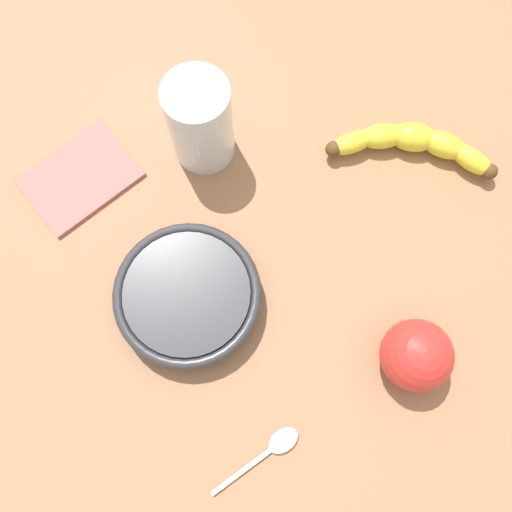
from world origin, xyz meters
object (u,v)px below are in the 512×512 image
object	(u,v)px
apple_fruit	(419,353)
smoothie_glass	(201,124)
ceramic_bowl	(186,292)
teaspoon	(278,444)
banana	(412,144)

from	to	relation	value
apple_fruit	smoothie_glass	bearing A→B (deg)	-82.60
ceramic_bowl	apple_fruit	xyz separation A→B (cm)	(-16.97, 20.41, 1.65)
smoothie_glass	teaspoon	size ratio (longest dim) A/B	1.11
banana	ceramic_bowl	world-z (taller)	ceramic_bowl
teaspoon	ceramic_bowl	bearing A→B (deg)	87.34
apple_fruit	banana	bearing A→B (deg)	-129.21
banana	teaspoon	size ratio (longest dim) A/B	1.45
smoothie_glass	apple_fruit	xyz separation A→B (cm)	(-4.61, 35.51, -1.98)
banana	smoothie_glass	xyz separation A→B (cm)	(21.16, -15.23, 4.07)
smoothie_glass	ceramic_bowl	world-z (taller)	smoothie_glass
banana	apple_fruit	xyz separation A→B (cm)	(16.55, 20.28, 2.10)
apple_fruit	teaspoon	xyz separation A→B (cm)	(17.84, -0.90, -3.52)
banana	smoothie_glass	world-z (taller)	smoothie_glass
ceramic_bowl	apple_fruit	distance (cm)	26.59
smoothie_glass	apple_fruit	bearing A→B (deg)	97.40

